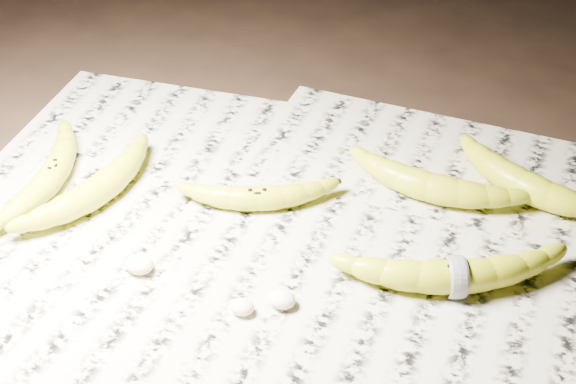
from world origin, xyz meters
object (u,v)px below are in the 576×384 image
(banana_center, at_px, (258,196))
(banana_upper_b, at_px, (524,182))
(banana_left_a, at_px, (52,172))
(banana_taped, at_px, (456,274))
(banana_left_b, at_px, (99,186))
(banana_upper_a, at_px, (430,185))

(banana_center, xyz_separation_m, banana_upper_b, (0.31, 0.13, 0.00))
(banana_left_a, relative_size, banana_taped, 0.87)
(banana_left_b, distance_m, banana_taped, 0.45)
(banana_left_a, distance_m, banana_upper_a, 0.48)
(banana_taped, distance_m, banana_upper_b, 0.20)
(banana_upper_a, bearing_deg, banana_left_b, -154.07)
(banana_left_b, bearing_deg, banana_taped, -76.23)
(banana_upper_a, bearing_deg, banana_center, -149.57)
(banana_left_b, bearing_deg, banana_upper_a, -54.98)
(banana_upper_a, height_order, banana_upper_b, banana_upper_b)
(banana_taped, height_order, banana_upper_a, same)
(banana_upper_a, bearing_deg, banana_upper_b, 27.09)
(banana_left_a, distance_m, banana_upper_b, 0.60)
(banana_left_b, xyz_separation_m, banana_taped, (0.45, -0.02, 0.00))
(banana_left_a, relative_size, banana_upper_b, 1.04)
(banana_left_b, xyz_separation_m, banana_upper_a, (0.39, 0.13, -0.00))
(banana_taped, bearing_deg, banana_upper_a, 88.47)
(banana_taped, bearing_deg, banana_center, 143.54)
(banana_center, bearing_deg, banana_upper_b, 1.47)
(banana_center, height_order, banana_upper_b, banana_upper_b)
(banana_left_b, bearing_deg, banana_upper_b, -54.72)
(banana_center, bearing_deg, banana_taped, -35.38)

